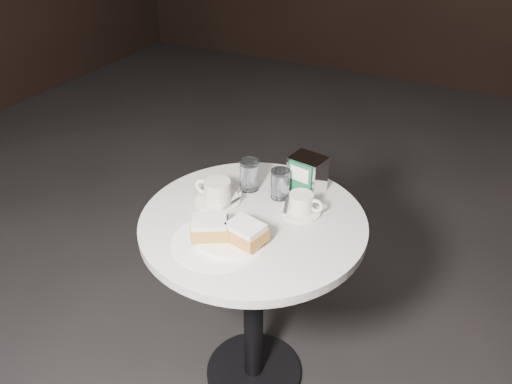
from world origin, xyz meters
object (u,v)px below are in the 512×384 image
object	(u,v)px
cafe_table	(253,267)
water_glass_left	(249,175)
coffee_cup_right	(301,205)
beignet_plate	(228,232)
napkin_dispenser	(307,174)
coffee_cup_left	(217,193)
water_glass_right	(280,184)

from	to	relation	value
cafe_table	water_glass_left	bearing A→B (deg)	121.23
coffee_cup_right	beignet_plate	bearing A→B (deg)	-124.29
cafe_table	coffee_cup_right	xyz separation A→B (m)	(0.12, 0.10, 0.23)
cafe_table	coffee_cup_right	bearing A→B (deg)	39.32
water_glass_left	napkin_dispenser	world-z (taller)	napkin_dispenser
napkin_dispenser	coffee_cup_left	bearing A→B (deg)	-130.13
beignet_plate	coffee_cup_left	distance (m)	0.20
cafe_table	coffee_cup_right	world-z (taller)	coffee_cup_right
coffee_cup_left	water_glass_left	distance (m)	0.13
coffee_cup_right	cafe_table	bearing A→B (deg)	-143.69
coffee_cup_left	water_glass_left	size ratio (longest dim) A/B	1.51
coffee_cup_left	coffee_cup_right	world-z (taller)	coffee_cup_left
cafe_table	napkin_dispenser	world-z (taller)	napkin_dispenser
coffee_cup_left	napkin_dispenser	world-z (taller)	napkin_dispenser
cafe_table	napkin_dispenser	bearing A→B (deg)	68.86
coffee_cup_right	water_glass_left	size ratio (longest dim) A/B	1.33
coffee_cup_left	beignet_plate	bearing A→B (deg)	-52.51
beignet_plate	coffee_cup_right	bearing A→B (deg)	58.71
cafe_table	coffee_cup_left	size ratio (longest dim) A/B	4.70
cafe_table	beignet_plate	bearing A→B (deg)	-97.29
cafe_table	water_glass_right	distance (m)	0.29
cafe_table	beignet_plate	size ratio (longest dim) A/B	2.96
napkin_dispenser	water_glass_right	bearing A→B (deg)	-120.78
beignet_plate	napkin_dispenser	distance (m)	0.36
water_glass_right	water_glass_left	bearing A→B (deg)	179.84
coffee_cup_left	coffee_cup_right	distance (m)	0.27
beignet_plate	napkin_dispenser	bearing A→B (deg)	73.65
water_glass_right	coffee_cup_right	bearing A→B (deg)	-27.63
coffee_cup_right	water_glass_right	distance (m)	0.11
coffee_cup_left	cafe_table	bearing A→B (deg)	-14.33
coffee_cup_left	water_glass_right	distance (m)	0.20
beignet_plate	coffee_cup_left	bearing A→B (deg)	129.74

